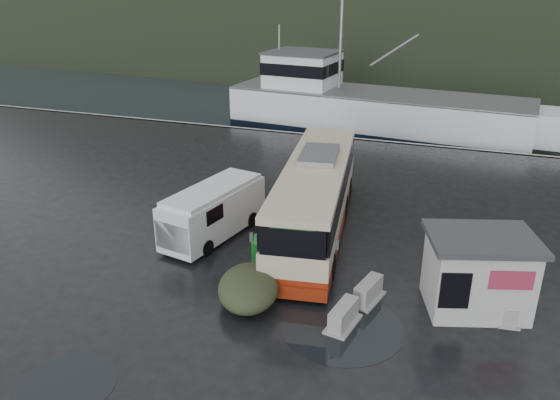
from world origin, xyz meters
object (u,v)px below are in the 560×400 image
(white_van, at_px, (215,236))
(coach_bus, at_px, (314,231))
(ticket_kiosk, at_px, (472,307))
(waste_bin_left, at_px, (269,261))
(jersey_barrier_a, at_px, (343,325))
(dome_tent, at_px, (249,302))
(jersey_barrier_b, at_px, (368,300))
(waste_bin_right, at_px, (306,286))
(jersey_barrier_c, at_px, (506,318))
(fishing_trawler, at_px, (376,118))

(white_van, bearing_deg, coach_bus, 37.38)
(ticket_kiosk, bearing_deg, coach_bus, 132.32)
(waste_bin_left, distance_m, jersey_barrier_a, 5.27)
(coach_bus, xyz_separation_m, dome_tent, (-0.62, -6.65, 0.00))
(jersey_barrier_b, bearing_deg, white_van, 158.32)
(waste_bin_right, bearing_deg, white_van, 151.19)
(waste_bin_right, height_order, dome_tent, waste_bin_right)
(coach_bus, height_order, dome_tent, coach_bus)
(ticket_kiosk, height_order, jersey_barrier_c, ticket_kiosk)
(jersey_barrier_a, bearing_deg, jersey_barrier_b, 74.45)
(jersey_barrier_c, bearing_deg, waste_bin_right, -177.71)
(jersey_barrier_b, bearing_deg, waste_bin_left, 160.45)
(dome_tent, xyz_separation_m, ticket_kiosk, (7.79, 2.35, 0.00))
(coach_bus, xyz_separation_m, ticket_kiosk, (7.17, -4.30, 0.00))
(dome_tent, relative_size, jersey_barrier_c, 2.20)
(white_van, relative_size, waste_bin_left, 3.84)
(waste_bin_left, xyz_separation_m, dome_tent, (0.39, -3.16, 0.00))
(fishing_trawler, bearing_deg, coach_bus, -81.22)
(waste_bin_left, bearing_deg, ticket_kiosk, -5.64)
(dome_tent, bearing_deg, jersey_barrier_b, 20.73)
(dome_tent, relative_size, fishing_trawler, 0.11)
(ticket_kiosk, relative_size, jersey_barrier_c, 2.60)
(jersey_barrier_c, bearing_deg, waste_bin_left, 173.07)
(fishing_trawler, bearing_deg, waste_bin_left, -83.80)
(ticket_kiosk, relative_size, fishing_trawler, 0.13)
(ticket_kiosk, bearing_deg, jersey_barrier_b, 175.38)
(coach_bus, height_order, jersey_barrier_b, coach_bus)
(dome_tent, distance_m, ticket_kiosk, 8.14)
(coach_bus, relative_size, waste_bin_right, 8.08)
(dome_tent, height_order, ticket_kiosk, ticket_kiosk)
(jersey_barrier_a, bearing_deg, ticket_kiosk, 32.06)
(white_van, bearing_deg, waste_bin_right, -17.24)
(white_van, xyz_separation_m, jersey_barrier_c, (12.50, -2.59, 0.00))
(coach_bus, bearing_deg, jersey_barrier_b, -63.64)
(waste_bin_left, relative_size, waste_bin_right, 0.97)
(coach_bus, distance_m, waste_bin_left, 3.63)
(coach_bus, bearing_deg, fishing_trawler, 84.66)
(dome_tent, xyz_separation_m, jersey_barrier_c, (8.93, 2.02, 0.00))
(waste_bin_right, xyz_separation_m, dome_tent, (-1.66, -1.73, 0.00))
(waste_bin_right, xyz_separation_m, fishing_trawler, (-2.14, 27.62, 0.00))
(jersey_barrier_b, xyz_separation_m, fishing_trawler, (-4.59, 27.80, 0.00))
(white_van, distance_m, waste_bin_right, 5.98)
(waste_bin_left, bearing_deg, white_van, 155.41)
(waste_bin_left, distance_m, jersey_barrier_b, 4.78)
(coach_bus, bearing_deg, jersey_barrier_a, -74.79)
(white_van, relative_size, jersey_barrier_b, 3.60)
(jersey_barrier_a, xyz_separation_m, fishing_trawler, (-4.08, 29.63, 0.00))
(jersey_barrier_b, height_order, fishing_trawler, fishing_trawler)
(coach_bus, relative_size, dome_tent, 4.05)
(waste_bin_left, bearing_deg, coach_bus, 73.83)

